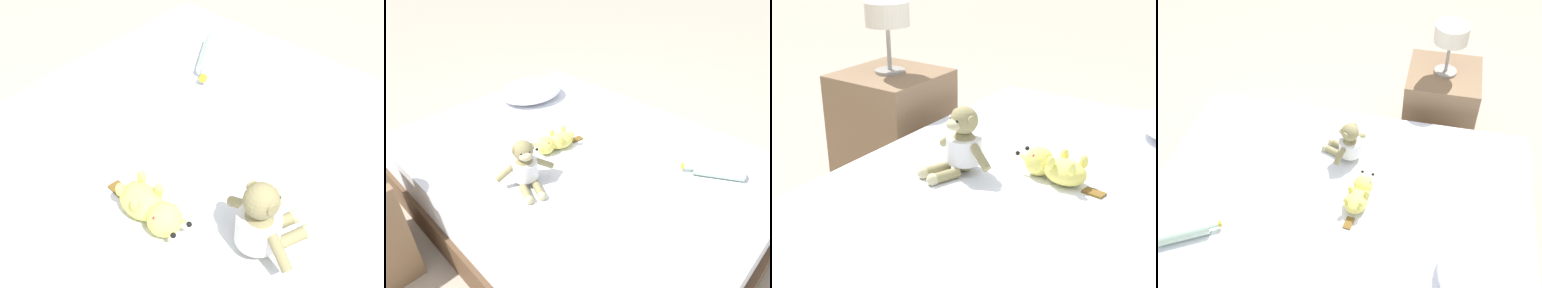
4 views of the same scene
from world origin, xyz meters
TOP-DOWN VIEW (x-y plane):
  - ground_plane at (0.00, 0.00)m, footprint 16.00×16.00m
  - bed at (0.00, 0.00)m, footprint 1.51×1.99m
  - plush_monkey at (-0.36, -0.01)m, footprint 0.28×0.25m
  - plush_yellow_creature at (-0.07, 0.11)m, footprint 0.33×0.13m
  - glass_bottle at (0.32, -0.64)m, footprint 0.19×0.28m

SIDE VIEW (x-z plane):
  - ground_plane at x=0.00m, z-range 0.00..0.00m
  - bed at x=0.00m, z-range 0.00..0.42m
  - glass_bottle at x=0.32m, z-range 0.42..0.49m
  - plush_yellow_creature at x=-0.07m, z-range 0.42..0.52m
  - plush_monkey at x=-0.36m, z-range 0.40..0.63m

